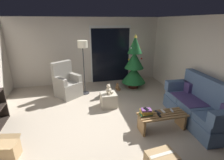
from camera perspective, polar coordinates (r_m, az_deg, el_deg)
name	(u,v)px	position (r m, az deg, el deg)	size (l,w,h in m)	color
ground_plane	(103,124)	(4.19, -3.22, -14.65)	(7.00, 7.00, 0.00)	#B2A38E
wall_back	(88,51)	(6.60, -8.25, 9.71)	(5.72, 0.12, 2.50)	beige
wall_right	(212,67)	(4.97, 31.01, 3.91)	(0.12, 6.00, 2.50)	beige
patio_door_frame	(111,54)	(6.69, -0.49, 8.74)	(1.60, 0.02, 2.20)	silver
patio_door_glass	(111,56)	(6.68, -0.45, 8.29)	(1.50, 0.02, 2.10)	black
couch	(199,106)	(4.61, 27.70, -7.95)	(0.90, 1.99, 1.08)	slate
coffee_table	(162,119)	(4.03, 16.70, -12.65)	(1.10, 0.40, 0.39)	#9E7547
remote_black	(159,115)	(3.87, 15.77, -11.49)	(0.04, 0.16, 0.02)	black
remote_graphite	(158,112)	(3.98, 15.41, -10.55)	(0.04, 0.16, 0.02)	#333338
remote_white	(163,111)	(4.05, 17.07, -10.15)	(0.04, 0.16, 0.02)	silver
remote_silver	(172,110)	(4.14, 19.77, -9.76)	(0.04, 0.16, 0.02)	#ADADB2
book_stack	(146,112)	(3.81, 11.59, -10.65)	(0.26, 0.22, 0.14)	#337042
cell_phone	(146,109)	(3.77, 11.61, -9.66)	(0.07, 0.14, 0.01)	black
christmas_tree	(134,65)	(6.04, 7.60, 5.06)	(0.87, 0.87, 1.94)	#4C1E19
armchair	(67,84)	(5.63, -15.18, -1.44)	(0.96, 0.96, 1.13)	gray
floor_lamp	(83,50)	(5.41, -9.96, 10.24)	(0.32, 0.32, 1.78)	#2D2D30
ottoman	(108,100)	(4.85, -1.22, -6.80)	(0.44, 0.44, 0.40)	#B2A893
teddy_bear_cream	(109,90)	(4.71, -1.15, -3.31)	(0.21, 0.22, 0.29)	beige
teddy_bear_chestnut_by_tree	(118,87)	(5.96, 1.93, -2.45)	(0.21, 0.21, 0.29)	brown
cardboard_box_open_near_shelf	(7,150)	(3.76, -32.34, -19.63)	(0.45, 0.50, 0.36)	tan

